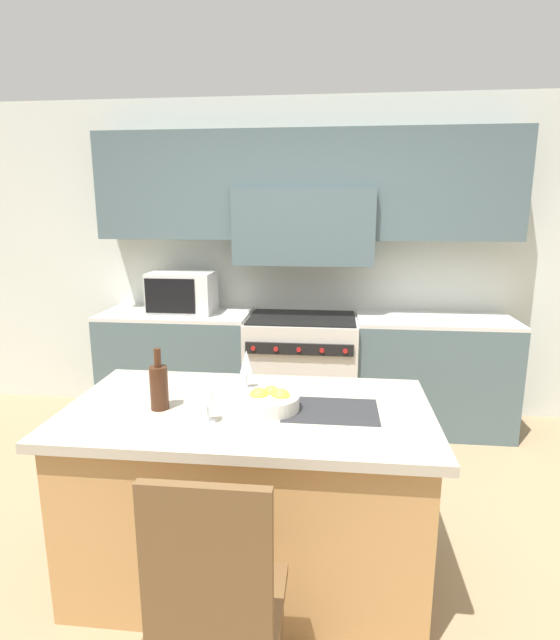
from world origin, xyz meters
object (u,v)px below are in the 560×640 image
at_px(island_chair, 215,598).
at_px(wine_bottle, 159,386).
at_px(microwave, 182,292).
at_px(wine_glass_near, 207,392).
at_px(wine_glass_far, 246,363).
at_px(fruit_bowl, 270,400).
at_px(range_stove, 301,371).

height_order(island_chair, wine_bottle, wine_bottle).
xyz_separation_m(microwave, island_chair, (0.91, -2.68, -0.53)).
bearing_deg(wine_glass_near, wine_glass_far, 77.51).
xyz_separation_m(microwave, wine_bottle, (0.47, -1.91, -0.11)).
bearing_deg(fruit_bowl, wine_bottle, -173.64).
height_order(island_chair, wine_glass_far, wine_glass_far).
bearing_deg(wine_glass_far, fruit_bowl, -58.31).
bearing_deg(wine_glass_far, range_stove, 83.36).
xyz_separation_m(wine_bottle, wine_glass_far, (0.36, 0.31, 0.03)).
distance_m(microwave, fruit_bowl, 2.10).
xyz_separation_m(wine_glass_near, wine_glass_far, (0.10, 0.43, 0.00)).
xyz_separation_m(wine_bottle, wine_glass_near, (0.26, -0.13, 0.03)).
bearing_deg(wine_glass_near, microwave, 109.70).
distance_m(wine_glass_near, wine_glass_far, 0.44).
relative_size(range_stove, fruit_bowl, 3.35).
relative_size(microwave, wine_glass_near, 2.55).
height_order(wine_glass_near, wine_glass_far, same).
height_order(wine_glass_far, fruit_bowl, wine_glass_far).
bearing_deg(island_chair, wine_glass_near, 105.24).
relative_size(range_stove, microwave, 1.75).
distance_m(range_stove, island_chair, 2.67).
bearing_deg(microwave, wine_glass_far, -62.79).
xyz_separation_m(wine_glass_far, fruit_bowl, (0.15, -0.25, -0.10)).
distance_m(wine_bottle, wine_glass_far, 0.47).
bearing_deg(wine_bottle, wine_glass_near, -25.81).
bearing_deg(wine_bottle, range_stove, 73.99).
bearing_deg(island_chair, range_stove, 87.78).
xyz_separation_m(microwave, wine_glass_far, (0.82, -1.60, -0.08)).
xyz_separation_m(range_stove, microwave, (-1.01, 0.02, 0.65)).
bearing_deg(island_chair, fruit_bowl, 85.07).
bearing_deg(wine_bottle, microwave, 103.74).
bearing_deg(range_stove, wine_bottle, -106.01).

